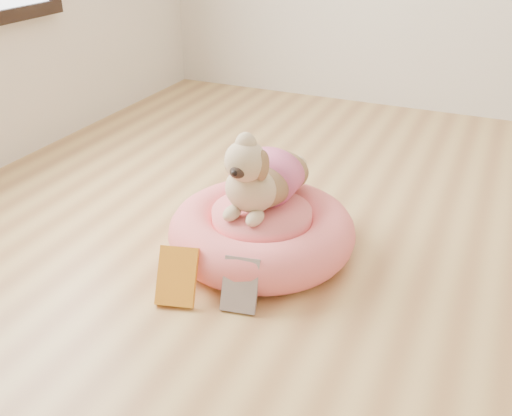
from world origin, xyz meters
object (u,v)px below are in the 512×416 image
at_px(pet_bed, 262,231).
at_px(book_yellow, 177,276).
at_px(dog, 261,163).
at_px(book_white, 240,285).

xyz_separation_m(pet_bed, book_yellow, (-0.13, -0.36, 0.00)).
bearing_deg(dog, pet_bed, -62.16).
bearing_deg(book_white, dog, 93.33).
height_order(dog, book_yellow, dog).
xyz_separation_m(pet_bed, book_white, (0.07, -0.32, -0.00)).
xyz_separation_m(pet_bed, dog, (-0.02, 0.04, 0.25)).
relative_size(pet_bed, book_yellow, 3.57).
height_order(dog, book_white, dog).
relative_size(pet_bed, book_white, 3.89).
relative_size(dog, book_white, 2.51).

